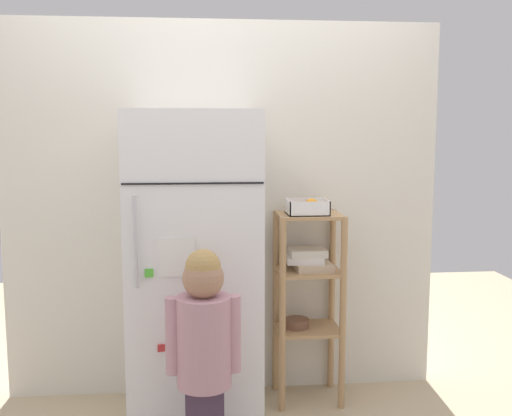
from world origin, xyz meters
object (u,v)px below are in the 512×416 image
Objects in this scene: refrigerator at (195,269)px; fruit_bin at (309,208)px; child_standing at (204,341)px; pantry_shelf_unit at (308,285)px.

refrigerator reaches higher than fruit_bin.
fruit_bin is at bearing 49.72° from child_standing.
fruit_bin is at bearing -97.43° from pantry_shelf_unit.
child_standing is 1.01m from fruit_bin.
pantry_shelf_unit reaches higher than child_standing.
fruit_bin is (0.58, 0.68, 0.48)m from child_standing.
child_standing is at bearing -85.88° from refrigerator.
refrigerator is 0.56m from child_standing.
child_standing is at bearing -129.49° from pantry_shelf_unit.
pantry_shelf_unit is 4.86× the size of fruit_bin.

